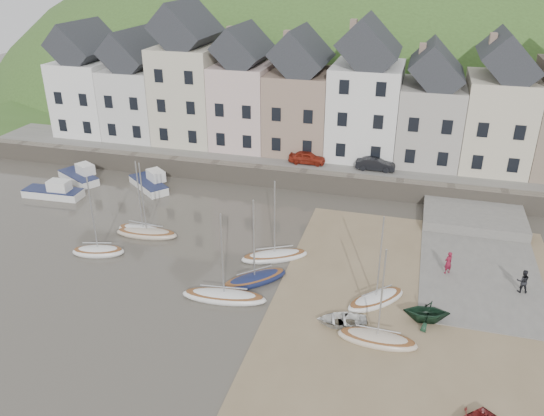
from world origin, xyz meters
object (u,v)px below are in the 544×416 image
(rowboat_green, at_px, (427,311))
(person_dark, at_px, (523,281))
(person_red, at_px, (448,263))
(rowboat_white, at_px, (342,320))
(car_left, at_px, (307,158))
(car_right, at_px, (376,164))
(sailboat_0, at_px, (143,231))

(rowboat_green, relative_size, person_dark, 1.70)
(person_red, distance_m, person_dark, 4.73)
(person_dark, bearing_deg, rowboat_white, 26.51)
(car_left, distance_m, car_right, 6.54)
(rowboat_green, distance_m, person_dark, 7.62)
(sailboat_0, height_order, person_dark, sailboat_0)
(sailboat_0, distance_m, person_dark, 27.63)
(rowboat_white, height_order, person_dark, person_dark)
(rowboat_white, relative_size, car_left, 0.85)
(person_dark, xyz_separation_m, car_right, (-11.07, 15.57, 1.28))
(person_red, bearing_deg, car_right, -104.08)
(rowboat_white, relative_size, car_right, 0.82)
(rowboat_white, distance_m, person_dark, 12.53)
(person_dark, bearing_deg, car_left, -45.86)
(car_left, bearing_deg, car_right, -90.24)
(rowboat_white, distance_m, car_left, 23.12)
(rowboat_white, relative_size, person_dark, 1.86)
(rowboat_green, bearing_deg, car_right, -173.46)
(person_dark, relative_size, car_right, 0.44)
(sailboat_0, bearing_deg, car_left, 55.75)
(rowboat_green, xyz_separation_m, car_left, (-11.69, 20.38, 1.42))
(person_dark, relative_size, car_left, 0.46)
(car_right, bearing_deg, car_left, 89.62)
(sailboat_0, relative_size, person_red, 3.82)
(rowboat_green, bearing_deg, person_red, 159.78)
(rowboat_white, bearing_deg, car_left, -176.44)
(person_dark, bearing_deg, rowboat_green, 34.69)
(person_dark, distance_m, car_left, 23.54)
(rowboat_white, distance_m, car_right, 22.08)
(person_dark, distance_m, car_right, 19.15)
(rowboat_green, distance_m, car_right, 21.07)
(rowboat_white, height_order, car_right, car_right)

